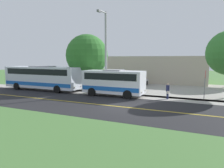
{
  "coord_description": "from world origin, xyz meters",
  "views": [
    {
      "loc": [
        15.56,
        6.21,
        4.0
      ],
      "look_at": [
        -3.5,
        -2.33,
        1.4
      ],
      "focal_mm": 32.93,
      "sensor_mm": 36.0,
      "label": 1
    }
  ],
  "objects": [
    {
      "name": "ground_plane",
      "position": [
        0.0,
        0.0,
        0.0
      ],
      "size": [
        120.0,
        120.0,
        0.0
      ],
      "primitive_type": "plane",
      "color": "#477238"
    },
    {
      "name": "road_surface",
      "position": [
        0.0,
        0.0,
        0.0
      ],
      "size": [
        8.0,
        100.0,
        0.01
      ],
      "primitive_type": "cube",
      "color": "black",
      "rests_on": "ground"
    },
    {
      "name": "parked_car_near",
      "position": [
        -13.35,
        -2.63,
        0.69
      ],
      "size": [
        4.52,
        2.27,
        1.45
      ],
      "color": "silver",
      "rests_on": "ground"
    },
    {
      "name": "road_centre_line",
      "position": [
        0.0,
        0.0,
        0.01
      ],
      "size": [
        0.16,
        100.0,
        0.0
      ],
      "primitive_type": "cube",
      "color": "gold",
      "rests_on": "ground"
    },
    {
      "name": "tree_curbside",
      "position": [
        -7.4,
        -7.61,
        4.38
      ],
      "size": [
        5.39,
        5.39,
        7.09
      ],
      "color": "#4C3826",
      "rests_on": "ground"
    },
    {
      "name": "shuttle_bus_front",
      "position": [
        -4.51,
        -2.58,
        1.55
      ],
      "size": [
        2.66,
        6.62,
        2.82
      ],
      "color": "white",
      "rests_on": "ground"
    },
    {
      "name": "transit_bus_rear",
      "position": [
        -4.57,
        -12.46,
        1.69
      ],
      "size": [
        2.79,
        10.59,
        3.07
      ],
      "color": "silver",
      "rests_on": "ground"
    },
    {
      "name": "pedestrian_with_bags",
      "position": [
        -5.01,
        3.04,
        0.85
      ],
      "size": [
        0.72,
        0.34,
        1.6
      ],
      "color": "#1E2347",
      "rests_on": "ground"
    },
    {
      "name": "parking_lot_surface",
      "position": [
        -12.4,
        3.0,
        0.0
      ],
      "size": [
        14.0,
        36.0,
        0.01
      ],
      "primitive_type": "cube",
      "color": "#9E9991",
      "rests_on": "ground"
    },
    {
      "name": "stop_sign",
      "position": [
        -6.1,
        6.37,
        1.96
      ],
      "size": [
        0.76,
        0.07,
        2.88
      ],
      "color": "slate",
      "rests_on": "ground"
    },
    {
      "name": "commercial_building",
      "position": [
        -21.4,
        -1.15,
        2.19
      ],
      "size": [
        10.0,
        16.07,
        4.37
      ],
      "primitive_type": "cube",
      "color": "#B7A893",
      "rests_on": "ground"
    },
    {
      "name": "sidewalk",
      "position": [
        -5.2,
        0.0,
        0.0
      ],
      "size": [
        2.4,
        100.0,
        0.01
      ],
      "primitive_type": "cube",
      "color": "#9E9991",
      "rests_on": "ground"
    },
    {
      "name": "street_light_pole",
      "position": [
        -4.89,
        -3.74,
        4.91
      ],
      "size": [
        1.97,
        0.24,
        9.0
      ],
      "color": "#9E9EA3",
      "rests_on": "ground"
    }
  ]
}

